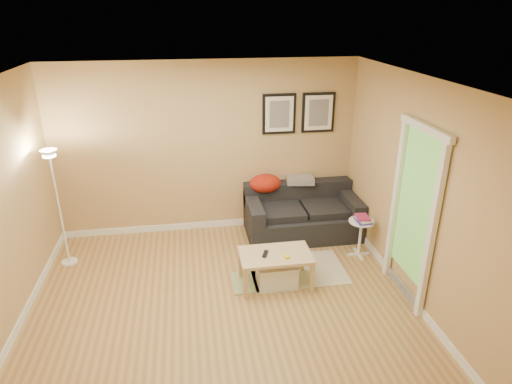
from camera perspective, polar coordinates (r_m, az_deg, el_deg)
floor at (r=5.43m, az=-4.42°, el=-14.16°), size 4.50×4.50×0.00m
ceiling at (r=4.39m, az=-5.48°, el=14.06°), size 4.50×4.50×0.00m
wall_back at (r=6.63m, az=-6.33°, el=5.52°), size 4.50×0.00×4.50m
wall_front at (r=3.06m, az=-1.65°, el=-17.11°), size 4.50×0.00×4.50m
wall_right at (r=5.39m, az=19.67°, el=0.10°), size 0.00×4.00×4.00m
baseboard_back at (r=7.10m, az=-5.89°, el=-4.18°), size 4.50×0.02×0.10m
baseboard_left at (r=5.73m, az=-28.11°, el=-14.37°), size 0.02×4.00×0.10m
baseboard_right at (r=5.96m, az=17.98°, el=-11.05°), size 0.02×4.00×0.10m
sofa at (r=6.74m, az=6.05°, el=-2.62°), size 1.70×0.90×0.75m
red_throw at (r=6.73m, az=1.20°, el=1.12°), size 0.48×0.36×0.28m
plaid_throw at (r=6.87m, az=5.75°, el=1.56°), size 0.45×0.32×0.10m
framed_print_left at (r=6.61m, az=3.01°, el=10.07°), size 0.50×0.04×0.60m
framed_print_right at (r=6.76m, az=8.07°, el=10.17°), size 0.50×0.04×0.60m
area_rug at (r=6.01m, az=5.40°, el=-10.04°), size 1.25×0.85×0.01m
green_runner at (r=5.78m, az=0.39°, el=-11.46°), size 0.70×0.50×0.01m
coffee_table at (r=5.61m, az=2.51°, el=-9.96°), size 1.03×0.83×0.45m
remote_control at (r=5.47m, az=1.21°, el=-8.03°), size 0.10×0.17×0.02m
tape_roll at (r=5.41m, az=4.03°, el=-8.38°), size 0.07×0.07×0.03m
storage_bin at (r=5.65m, az=2.68°, el=-10.55°), size 0.51×0.37×0.31m
side_table at (r=6.37m, az=13.32°, el=-5.83°), size 0.35×0.35×0.54m
book_stack at (r=6.21m, az=13.72°, el=-3.39°), size 0.24×0.28×0.08m
floor_lamp at (r=6.33m, az=-24.06°, el=-2.39°), size 0.21×0.21×1.64m
doorway at (r=5.36m, az=19.55°, el=-3.26°), size 0.12×1.01×2.13m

